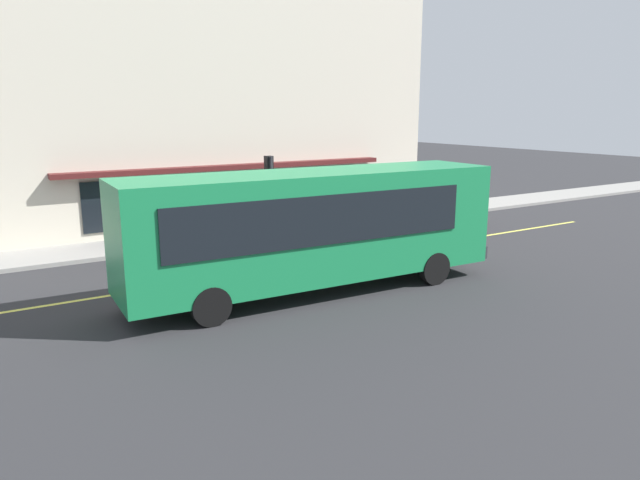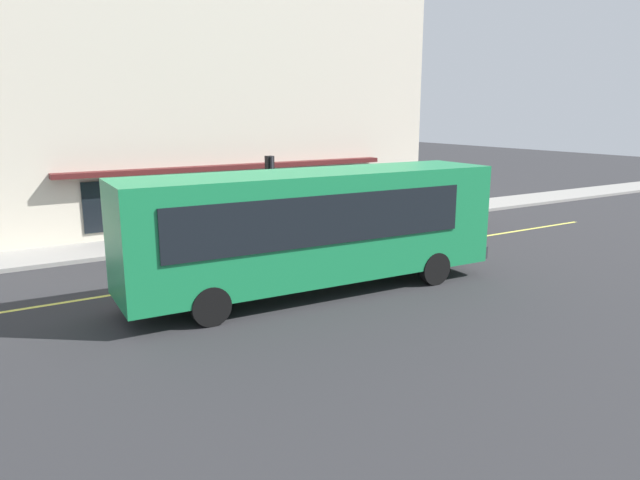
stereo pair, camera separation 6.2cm
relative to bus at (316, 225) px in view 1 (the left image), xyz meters
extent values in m
plane|color=#28282B|center=(-1.89, 2.76, -1.99)|extent=(120.00, 120.00, 0.00)
cube|color=gray|center=(-1.89, 8.27, -1.91)|extent=(80.00, 2.68, 0.15)
cube|color=#D8D14C|center=(-1.89, 2.76, -1.98)|extent=(36.00, 0.16, 0.01)
cube|color=beige|center=(1.65, 14.53, 4.65)|extent=(21.05, 9.83, 13.28)
cube|color=#4C1919|center=(1.65, 9.36, 0.81)|extent=(14.73, 0.70, 0.20)
cube|color=black|center=(1.65, 9.58, -0.49)|extent=(12.63, 0.08, 2.00)
cube|color=#197F47|center=(-0.04, 0.00, 0.01)|extent=(11.09, 2.95, 3.00)
cube|color=black|center=(5.41, -0.22, 0.37)|extent=(0.21, 2.10, 1.80)
cube|color=black|center=(-0.29, 1.28, 0.37)|extent=(8.80, 0.42, 1.32)
cube|color=black|center=(-0.39, -1.26, 0.37)|extent=(8.80, 0.42, 1.32)
cube|color=#0CF259|center=(5.48, -0.22, 1.26)|extent=(0.16, 1.90, 0.36)
cube|color=#2D2D33|center=(5.51, -0.22, -1.24)|extent=(0.26, 2.40, 0.40)
cylinder|color=black|center=(3.53, 0.99, -1.49)|extent=(1.01, 0.34, 1.00)
cylinder|color=black|center=(3.43, -1.27, -1.49)|extent=(1.01, 0.34, 1.00)
cylinder|color=black|center=(-3.51, 1.27, -1.49)|extent=(1.01, 0.34, 1.00)
cylinder|color=black|center=(-3.60, -0.98, -1.49)|extent=(1.01, 0.34, 1.00)
cylinder|color=#2D2D33|center=(2.39, 7.40, -0.24)|extent=(0.12, 0.12, 3.20)
cube|color=black|center=(2.39, 7.60, 0.91)|extent=(0.30, 0.30, 0.90)
sphere|color=red|center=(2.39, 7.77, 1.18)|extent=(0.18, 0.18, 0.18)
sphere|color=orange|center=(2.39, 7.77, 0.91)|extent=(0.18, 0.18, 0.18)
sphere|color=green|center=(2.39, 7.77, 0.64)|extent=(0.18, 0.18, 0.18)
cube|color=maroon|center=(9.52, 5.79, -1.39)|extent=(4.36, 1.95, 0.75)
cube|color=black|center=(9.67, 5.80, -0.74)|extent=(2.46, 1.59, 0.55)
cylinder|color=black|center=(8.14, 4.92, -1.67)|extent=(0.65, 0.24, 0.64)
cylinder|color=black|center=(8.08, 6.56, -1.67)|extent=(0.65, 0.24, 0.64)
cylinder|color=black|center=(10.97, 5.02, -1.67)|extent=(0.65, 0.24, 0.64)
cylinder|color=black|center=(10.91, 6.66, -1.67)|extent=(0.65, 0.24, 0.64)
cylinder|color=black|center=(9.56, 8.30, -1.43)|extent=(0.18, 0.18, 0.82)
cylinder|color=#33388C|center=(9.56, 8.30, -0.69)|extent=(0.34, 0.34, 0.65)
sphere|color=tan|center=(9.56, 8.30, -0.26)|extent=(0.23, 0.23, 0.23)
cylinder|color=black|center=(0.08, 8.75, -1.40)|extent=(0.18, 0.18, 0.86)
cylinder|color=#B28C33|center=(0.08, 8.75, -0.63)|extent=(0.34, 0.34, 0.68)
sphere|color=tan|center=(0.08, 8.75, -0.17)|extent=(0.24, 0.24, 0.24)
camera|label=1|loc=(-8.39, -13.75, 3.16)|focal=32.40mm
camera|label=2|loc=(-8.34, -13.79, 3.16)|focal=32.40mm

